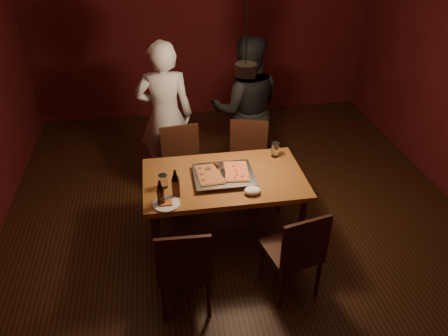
{
  "coord_description": "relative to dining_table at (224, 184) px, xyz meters",
  "views": [
    {
      "loc": [
        -0.74,
        -3.44,
        2.99
      ],
      "look_at": [
        -0.2,
        -0.08,
        0.85
      ],
      "focal_mm": 35.0,
      "sensor_mm": 36.0,
      "label": 1
    }
  ],
  "objects": [
    {
      "name": "room_shell",
      "position": [
        0.2,
        0.08,
        0.72
      ],
      "size": [
        6.0,
        6.0,
        6.0
      ],
      "color": "#381E0F",
      "rests_on": "ground"
    },
    {
      "name": "dining_table",
      "position": [
        0.0,
        0.0,
        0.0
      ],
      "size": [
        1.5,
        0.9,
        0.75
      ],
      "color": "#985926",
      "rests_on": "floor"
    },
    {
      "name": "chair_far_left",
      "position": [
        -0.34,
        0.74,
        -0.14
      ],
      "size": [
        0.47,
        0.47,
        0.49
      ],
      "rotation": [
        0.0,
        0.0,
        3.26
      ],
      "color": "#38190F",
      "rests_on": "floor"
    },
    {
      "name": "chair_far_right",
      "position": [
        0.39,
        0.74,
        -0.14
      ],
      "size": [
        0.52,
        0.52,
        0.49
      ],
      "rotation": [
        0.0,
        0.0,
        2.88
      ],
      "color": "#38190F",
      "rests_on": "floor"
    },
    {
      "name": "chair_near_left",
      "position": [
        -0.45,
        -0.84,
        -0.14
      ],
      "size": [
        0.44,
        0.44,
        0.49
      ],
      "rotation": [
        0.0,
        0.0,
        -0.04
      ],
      "color": "#38190F",
      "rests_on": "floor"
    },
    {
      "name": "chair_near_right",
      "position": [
        0.48,
        -0.81,
        -0.14
      ],
      "size": [
        0.5,
        0.5,
        0.49
      ],
      "rotation": [
        0.0,
        0.0,
        0.22
      ],
      "color": "#38190F",
      "rests_on": "floor"
    },
    {
      "name": "pizza_tray",
      "position": [
        -0.01,
        -0.02,
        0.1
      ],
      "size": [
        0.57,
        0.48,
        0.05
      ],
      "primitive_type": "cube",
      "rotation": [
        0.0,
        0.0,
        -0.05
      ],
      "color": "silver",
      "rests_on": "dining_table"
    },
    {
      "name": "pizza_meat",
      "position": [
        -0.14,
        -0.02,
        0.13
      ],
      "size": [
        0.24,
        0.36,
        0.02
      ],
      "primitive_type": "cube",
      "rotation": [
        0.0,
        0.0,
        0.06
      ],
      "color": "maroon",
      "rests_on": "pizza_tray"
    },
    {
      "name": "pizza_cheese",
      "position": [
        0.11,
        -0.01,
        0.13
      ],
      "size": [
        0.25,
        0.37,
        0.02
      ],
      "primitive_type": "cube",
      "rotation": [
        0.0,
        0.0,
        -0.1
      ],
      "color": "gold",
      "rests_on": "pizza_tray"
    },
    {
      "name": "spatula",
      "position": [
        -0.02,
        -0.01,
        0.14
      ],
      "size": [
        0.15,
        0.26,
        0.04
      ],
      "primitive_type": null,
      "rotation": [
        0.0,
        0.0,
        0.27
      ],
      "color": "silver",
      "rests_on": "pizza_tray"
    },
    {
      "name": "beer_bottle_a",
      "position": [
        -0.59,
        -0.33,
        0.19
      ],
      "size": [
        0.06,
        0.06,
        0.24
      ],
      "color": "black",
      "rests_on": "dining_table"
    },
    {
      "name": "beer_bottle_b",
      "position": [
        -0.46,
        -0.23,
        0.2
      ],
      "size": [
        0.07,
        0.07,
        0.26
      ],
      "color": "black",
      "rests_on": "dining_table"
    },
    {
      "name": "water_glass_left",
      "position": [
        -0.56,
        -0.07,
        0.14
      ],
      "size": [
        0.08,
        0.08,
        0.13
      ],
      "primitive_type": "cylinder",
      "color": "silver",
      "rests_on": "dining_table"
    },
    {
      "name": "water_glass_right",
      "position": [
        0.57,
        0.29,
        0.15
      ],
      "size": [
        0.07,
        0.07,
        0.15
      ],
      "primitive_type": "cylinder",
      "color": "silver",
      "rests_on": "dining_table"
    },
    {
      "name": "plate_slice",
      "position": [
        -0.55,
        -0.34,
        0.08
      ],
      "size": [
        0.23,
        0.23,
        0.03
      ],
      "color": "white",
      "rests_on": "dining_table"
    },
    {
      "name": "napkin",
      "position": [
        0.2,
        -0.3,
        0.11
      ],
      "size": [
        0.15,
        0.11,
        0.06
      ],
      "primitive_type": "ellipsoid",
      "color": "white",
      "rests_on": "dining_table"
    },
    {
      "name": "diner_white",
      "position": [
        -0.48,
        1.18,
        0.19
      ],
      "size": [
        0.64,
        0.43,
        1.73
      ],
      "primitive_type": "imported",
      "rotation": [
        0.0,
        0.0,
        3.12
      ],
      "color": "silver",
      "rests_on": "floor"
    },
    {
      "name": "diner_dark",
      "position": [
        0.46,
        1.22,
        0.18
      ],
      "size": [
        0.9,
        0.74,
        1.72
      ],
      "primitive_type": "imported",
      "rotation": [
        0.0,
        0.0,
        3.02
      ],
      "color": "black",
      "rests_on": "floor"
    },
    {
      "name": "pendant_lamp",
      "position": [
        0.2,
        0.08,
        1.08
      ],
      "size": [
        0.18,
        0.18,
        1.1
      ],
      "color": "black",
      "rests_on": "ceiling"
    }
  ]
}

